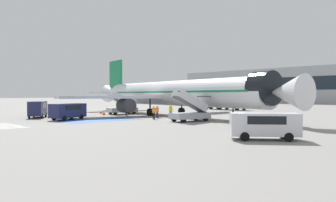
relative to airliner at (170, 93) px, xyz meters
name	(u,v)px	position (x,y,z in m)	size (l,w,h in m)	color
ground_plane	(176,115)	(0.39, 0.84, -3.43)	(600.00, 600.00, 0.00)	gray
apron_leadline_yellow	(173,116)	(0.60, -0.11, -3.43)	(0.20, 80.42, 0.01)	gold
apron_stand_patch_blue	(100,120)	(0.60, -12.98, -3.43)	(5.11, 10.04, 0.01)	#2856A8
apron_walkway_bar_3	(2,126)	(0.60, -24.53, -3.43)	(0.44, 3.60, 0.01)	silver
apron_walkway_bar_4	(6,127)	(1.80, -24.53, -3.43)	(0.44, 3.60, 0.01)	silver
apron_walkway_bar_5	(11,128)	(3.00, -24.53, -3.43)	(0.44, 3.60, 0.01)	silver
airliner	(170,93)	(0.00, 0.00, 0.00)	(46.14, 32.79, 10.15)	silver
boarding_stairs_forward	(190,113)	(9.67, -6.24, -2.46)	(3.01, 5.49, 3.89)	#ADB2BA
boarding_stairs_aft	(122,108)	(-8.25, -3.02, -2.47)	(3.01, 5.49, 3.84)	#ADB2BA
fuel_tanker	(226,101)	(-5.33, 22.22, -1.63)	(10.02, 3.11, 3.56)	#38383D
service_van_0	(264,124)	(24.06, -14.50, -2.28)	(4.87, 4.49, 1.91)	silver
service_van_1	(68,110)	(-2.95, -15.55, -2.19)	(3.14, 5.03, 2.08)	#1E234C
service_van_2	(38,108)	(-9.67, -16.62, -2.08)	(4.99, 4.13, 2.28)	#1E234C
ground_crew_0	(157,111)	(2.67, -5.19, -2.47)	(0.45, 0.48, 1.68)	#2D2D33
ground_crew_1	(154,112)	(4.02, -7.04, -2.43)	(0.48, 0.45, 1.74)	black
ground_crew_2	(171,110)	(3.92, -3.81, -2.36)	(0.49, 0.38, 1.85)	#2D2D33
ground_crew_3	(126,109)	(-4.77, -4.90, -2.42)	(0.43, 0.49, 1.75)	#191E38
traffic_cone_0	(101,112)	(-11.95, -4.81, -3.13)	(0.54, 0.54, 0.60)	orange
traffic_cone_1	(104,113)	(-8.17, -6.73, -3.12)	(0.56, 0.56, 0.62)	orange
terminal_building	(318,85)	(-9.99, 84.75, 3.19)	(115.54, 12.10, 13.24)	#9EA3A8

